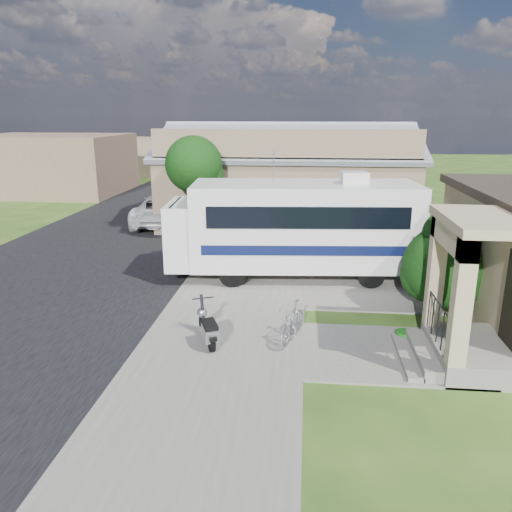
# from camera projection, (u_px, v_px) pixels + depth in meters

# --- Properties ---
(ground) EXTENTS (120.00, 120.00, 0.00)m
(ground) POSITION_uv_depth(u_px,v_px,m) (266.00, 331.00, 12.98)
(ground) COLOR #244312
(street_slab) EXTENTS (9.00, 80.00, 0.02)m
(street_slab) POSITION_uv_depth(u_px,v_px,m) (123.00, 234.00, 23.26)
(street_slab) COLOR black
(street_slab) RESTS_ON ground
(sidewalk_slab) EXTENTS (4.00, 80.00, 0.06)m
(sidewalk_slab) POSITION_uv_depth(u_px,v_px,m) (261.00, 237.00, 22.63)
(sidewalk_slab) COLOR #65635B
(sidewalk_slab) RESTS_ON ground
(driveway_slab) EXTENTS (7.00, 6.00, 0.05)m
(driveway_slab) POSITION_uv_depth(u_px,v_px,m) (320.00, 277.00, 17.14)
(driveway_slab) COLOR #65635B
(driveway_slab) RESTS_ON ground
(walk_slab) EXTENTS (4.00, 3.00, 0.05)m
(walk_slab) POSITION_uv_depth(u_px,v_px,m) (389.00, 353.00, 11.73)
(walk_slab) COLOR #65635B
(walk_slab) RESTS_ON ground
(warehouse) EXTENTS (12.50, 8.40, 5.04)m
(warehouse) POSITION_uv_depth(u_px,v_px,m) (288.00, 183.00, 25.79)
(warehouse) COLOR #745F48
(warehouse) RESTS_ON ground
(distant_bldg_far) EXTENTS (10.00, 8.00, 4.00)m
(distant_bldg_far) POSITION_uv_depth(u_px,v_px,m) (51.00, 164.00, 35.10)
(distant_bldg_far) COLOR brown
(distant_bldg_far) RESTS_ON ground
(distant_bldg_near) EXTENTS (8.00, 7.00, 3.20)m
(distant_bldg_near) POSITION_uv_depth(u_px,v_px,m) (135.00, 156.00, 46.49)
(distant_bldg_near) COLOR #745F48
(distant_bldg_near) RESTS_ON ground
(street_tree_a) EXTENTS (2.44, 2.40, 4.58)m
(street_tree_a) POSITION_uv_depth(u_px,v_px,m) (196.00, 167.00, 21.10)
(street_tree_a) COLOR black
(street_tree_a) RESTS_ON ground
(street_tree_b) EXTENTS (2.44, 2.40, 4.73)m
(street_tree_b) POSITION_uv_depth(u_px,v_px,m) (231.00, 148.00, 30.62)
(street_tree_b) COLOR black
(street_tree_b) RESTS_ON ground
(street_tree_c) EXTENTS (2.44, 2.40, 4.42)m
(street_tree_c) POSITION_uv_depth(u_px,v_px,m) (248.00, 144.00, 39.31)
(street_tree_c) COLOR black
(street_tree_c) RESTS_ON ground
(motorhome) EXTENTS (8.46, 3.25, 4.24)m
(motorhome) POSITION_uv_depth(u_px,v_px,m) (295.00, 225.00, 16.77)
(motorhome) COLOR silver
(motorhome) RESTS_ON ground
(shrub) EXTENTS (2.44, 2.33, 2.99)m
(shrub) POSITION_uv_depth(u_px,v_px,m) (446.00, 262.00, 13.66)
(shrub) COLOR black
(shrub) RESTS_ON ground
(scooter) EXTENTS (0.84, 1.49, 1.03)m
(scooter) POSITION_uv_depth(u_px,v_px,m) (208.00, 328.00, 12.03)
(scooter) COLOR black
(scooter) RESTS_ON ground
(bicycle) EXTENTS (0.91, 1.67, 0.97)m
(bicycle) POSITION_uv_depth(u_px,v_px,m) (292.00, 324.00, 12.20)
(bicycle) COLOR #99989F
(bicycle) RESTS_ON ground
(pickup_truck) EXTENTS (3.04, 5.68, 1.52)m
(pickup_truck) POSITION_uv_depth(u_px,v_px,m) (164.00, 209.00, 25.31)
(pickup_truck) COLOR silver
(pickup_truck) RESTS_ON ground
(van) EXTENTS (2.88, 5.90, 1.65)m
(van) POSITION_uv_depth(u_px,v_px,m) (188.00, 187.00, 32.43)
(van) COLOR silver
(van) RESTS_ON ground
(garden_hose) EXTENTS (0.44, 0.44, 0.20)m
(garden_hose) POSITION_uv_depth(u_px,v_px,m) (405.00, 336.00, 12.44)
(garden_hose) COLOR #166814
(garden_hose) RESTS_ON ground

